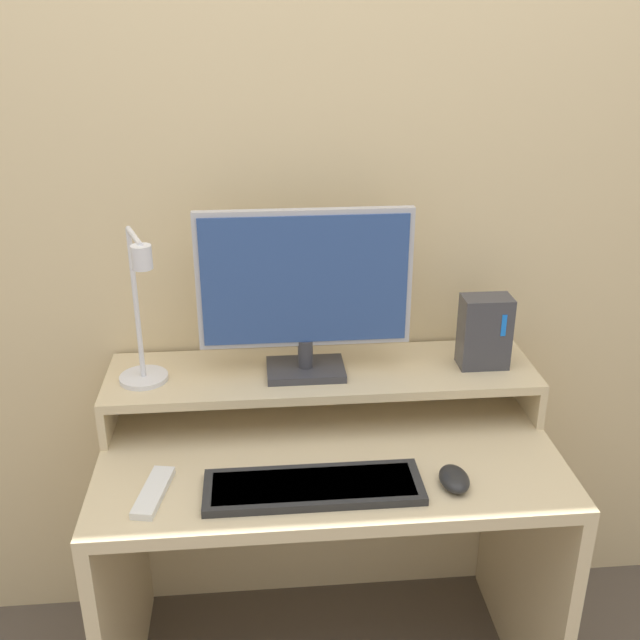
{
  "coord_description": "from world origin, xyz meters",
  "views": [
    {
      "loc": [
        -0.15,
        -1.17,
        1.65
      ],
      "look_at": [
        -0.02,
        0.32,
        1.01
      ],
      "focal_mm": 42.0,
      "sensor_mm": 36.0,
      "label": 1
    }
  ],
  "objects_px": {
    "desk_lamp": "(142,327)",
    "router_dock": "(485,332)",
    "monitor": "(305,288)",
    "keyboard": "(313,487)",
    "mouse": "(454,479)",
    "remote_control": "(153,492)"
  },
  "relations": [
    {
      "from": "desk_lamp",
      "to": "router_dock",
      "type": "relative_size",
      "value": 2.1
    },
    {
      "from": "router_dock",
      "to": "remote_control",
      "type": "bearing_deg",
      "value": -158.78
    },
    {
      "from": "desk_lamp",
      "to": "mouse",
      "type": "bearing_deg",
      "value": -22.88
    },
    {
      "from": "monitor",
      "to": "mouse",
      "type": "height_order",
      "value": "monitor"
    },
    {
      "from": "mouse",
      "to": "desk_lamp",
      "type": "bearing_deg",
      "value": 157.12
    },
    {
      "from": "keyboard",
      "to": "monitor",
      "type": "bearing_deg",
      "value": 88.71
    },
    {
      "from": "keyboard",
      "to": "mouse",
      "type": "relative_size",
      "value": 4.74
    },
    {
      "from": "keyboard",
      "to": "mouse",
      "type": "bearing_deg",
      "value": -1.63
    },
    {
      "from": "keyboard",
      "to": "remote_control",
      "type": "distance_m",
      "value": 0.33
    },
    {
      "from": "keyboard",
      "to": "mouse",
      "type": "xyz_separation_m",
      "value": [
        0.3,
        -0.01,
        0.01
      ]
    },
    {
      "from": "router_dock",
      "to": "mouse",
      "type": "xyz_separation_m",
      "value": [
        -0.15,
        -0.32,
        -0.19
      ]
    },
    {
      "from": "desk_lamp",
      "to": "router_dock",
      "type": "xyz_separation_m",
      "value": [
        0.81,
        0.04,
        -0.07
      ]
    },
    {
      "from": "desk_lamp",
      "to": "mouse",
      "type": "height_order",
      "value": "desk_lamp"
    },
    {
      "from": "monitor",
      "to": "desk_lamp",
      "type": "bearing_deg",
      "value": -173.49
    },
    {
      "from": "mouse",
      "to": "monitor",
      "type": "bearing_deg",
      "value": 132.09
    },
    {
      "from": "monitor",
      "to": "router_dock",
      "type": "distance_m",
      "value": 0.46
    },
    {
      "from": "router_dock",
      "to": "keyboard",
      "type": "xyz_separation_m",
      "value": [
        -0.44,
        -0.32,
        -0.2
      ]
    },
    {
      "from": "router_dock",
      "to": "remote_control",
      "type": "height_order",
      "value": "router_dock"
    },
    {
      "from": "monitor",
      "to": "router_dock",
      "type": "bearing_deg",
      "value": 0.25
    },
    {
      "from": "remote_control",
      "to": "monitor",
      "type": "bearing_deg",
      "value": 41.4
    },
    {
      "from": "monitor",
      "to": "router_dock",
      "type": "xyz_separation_m",
      "value": [
        0.44,
        0.0,
        -0.13
      ]
    },
    {
      "from": "monitor",
      "to": "keyboard",
      "type": "xyz_separation_m",
      "value": [
        -0.01,
        -0.31,
        -0.33
      ]
    }
  ]
}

